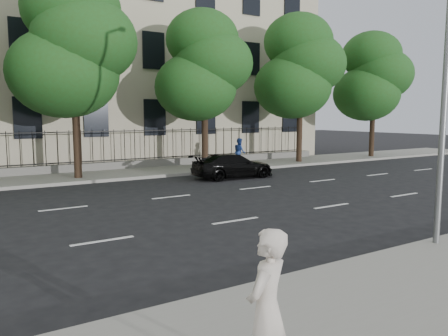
% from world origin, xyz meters
% --- Properties ---
extents(ground, '(120.00, 120.00, 0.00)m').
position_xyz_m(ground, '(0.00, 0.00, 0.00)').
color(ground, black).
rests_on(ground, ground).
extents(near_sidewalk, '(60.00, 4.00, 0.15)m').
position_xyz_m(near_sidewalk, '(0.00, -4.00, 0.07)').
color(near_sidewalk, gray).
rests_on(near_sidewalk, ground).
extents(far_sidewalk, '(60.00, 4.00, 0.15)m').
position_xyz_m(far_sidewalk, '(0.00, 14.00, 0.07)').
color(far_sidewalk, gray).
rests_on(far_sidewalk, ground).
extents(lane_markings, '(49.60, 4.62, 0.01)m').
position_xyz_m(lane_markings, '(0.00, 4.75, 0.01)').
color(lane_markings, silver).
rests_on(lane_markings, ground).
extents(masonry_building, '(34.60, 12.11, 18.50)m').
position_xyz_m(masonry_building, '(0.00, 22.95, 9.02)').
color(masonry_building, '#C0B799').
rests_on(masonry_building, ground).
extents(iron_fence, '(30.00, 0.50, 2.20)m').
position_xyz_m(iron_fence, '(0.00, 15.70, 0.65)').
color(iron_fence, slate).
rests_on(iron_fence, far_sidewalk).
extents(street_light, '(0.25, 3.32, 8.05)m').
position_xyz_m(street_light, '(2.50, -1.77, 5.15)').
color(street_light, slate).
rests_on(street_light, near_sidewalk).
extents(tree_c, '(5.89, 5.50, 9.80)m').
position_xyz_m(tree_c, '(-1.96, 13.36, 6.41)').
color(tree_c, '#382619').
rests_on(tree_c, far_sidewalk).
extents(tree_d, '(5.34, 4.94, 8.84)m').
position_xyz_m(tree_d, '(5.04, 13.36, 5.84)').
color(tree_d, '#382619').
rests_on(tree_d, far_sidewalk).
extents(tree_e, '(5.71, 5.31, 9.46)m').
position_xyz_m(tree_e, '(12.04, 13.36, 6.20)').
color(tree_e, '#382619').
rests_on(tree_e, far_sidewalk).
extents(tree_f, '(5.52, 5.12, 9.01)m').
position_xyz_m(tree_f, '(19.04, 13.36, 5.88)').
color(tree_f, '#382619').
rests_on(tree_f, far_sidewalk).
extents(black_sedan, '(4.33, 1.92, 1.24)m').
position_xyz_m(black_sedan, '(4.81, 10.03, 0.62)').
color(black_sedan, black).
rests_on(black_sedan, ground).
extents(woman_near, '(0.78, 0.69, 1.80)m').
position_xyz_m(woman_near, '(-4.28, -4.58, 1.05)').
color(woman_near, beige).
rests_on(woman_near, near_sidewalk).
extents(pedestrian_far, '(0.80, 0.92, 1.63)m').
position_xyz_m(pedestrian_far, '(7.60, 13.56, 0.96)').
color(pedestrian_far, navy).
rests_on(pedestrian_far, far_sidewalk).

